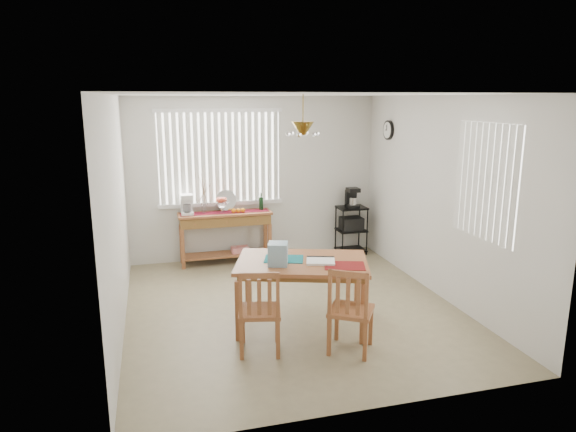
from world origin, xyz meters
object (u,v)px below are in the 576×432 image
object	(u,v)px
cart_items	(352,198)
dining_table	(302,268)
wire_cart	(351,225)
chair_left	(260,312)
sideboard	(226,225)
chair_right	(350,311)

from	to	relation	value
cart_items	dining_table	xyz separation A→B (m)	(-1.61, -2.53, -0.26)
wire_cart	dining_table	world-z (taller)	wire_cart
cart_items	chair_left	distance (m)	3.79
chair_left	cart_items	bearing A→B (deg)	53.99
sideboard	wire_cart	distance (m)	2.11
dining_table	chair_right	xyz separation A→B (m)	(0.30, -0.74, -0.24)
dining_table	sideboard	bearing A→B (deg)	100.95
chair_left	sideboard	bearing A→B (deg)	88.04
chair_left	chair_right	world-z (taller)	chair_right
sideboard	chair_left	size ratio (longest dim) A/B	1.58
wire_cart	chair_right	size ratio (longest dim) A/B	0.86
cart_items	dining_table	size ratio (longest dim) A/B	0.20
cart_items	chair_left	size ratio (longest dim) A/B	0.36
chair_left	dining_table	bearing A→B (deg)	40.49
sideboard	dining_table	bearing A→B (deg)	-79.05
chair_left	chair_right	bearing A→B (deg)	-14.22
wire_cart	chair_right	bearing A→B (deg)	-112.01
dining_table	chair_left	size ratio (longest dim) A/B	1.82
sideboard	chair_right	world-z (taller)	chair_right
cart_items	chair_right	world-z (taller)	cart_items
wire_cart	dining_table	distance (m)	3.00
wire_cart	chair_right	distance (m)	3.52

